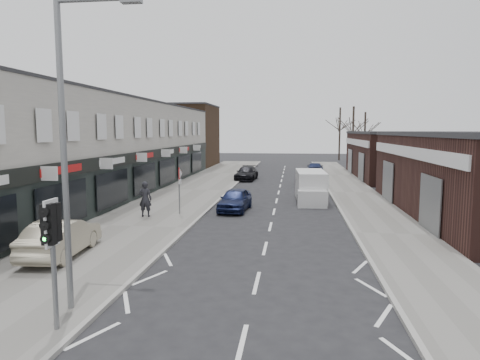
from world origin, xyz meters
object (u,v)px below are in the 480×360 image
(warning_sign, at_px, (180,177))
(parked_car_right_b, at_px, (306,179))
(street_lamp, at_px, (70,137))
(traffic_light, at_px, (52,234))
(parked_car_right_c, at_px, (315,168))
(pedestrian, at_px, (145,199))
(parked_car_right_a, at_px, (306,178))
(white_van, at_px, (311,187))
(parked_car_left_b, at_px, (247,173))
(parked_car_left_a, at_px, (235,200))
(sedan_on_pavement, at_px, (61,237))

(warning_sign, height_order, parked_car_right_b, warning_sign)
(street_lamp, bearing_deg, traffic_light, -84.12)
(street_lamp, bearing_deg, warning_sign, 92.84)
(warning_sign, xyz_separation_m, parked_car_right_c, (8.66, 24.71, -1.57))
(street_lamp, height_order, parked_car_right_c, street_lamp)
(pedestrian, distance_m, parked_car_right_a, 17.90)
(white_van, bearing_deg, parked_car_right_c, 83.79)
(parked_car_left_b, distance_m, parked_car_right_c, 9.55)
(parked_car_left_a, relative_size, parked_car_right_b, 1.04)
(sedan_on_pavement, bearing_deg, white_van, -128.37)
(traffic_light, relative_size, pedestrian, 1.60)
(warning_sign, bearing_deg, traffic_light, -86.90)
(white_van, xyz_separation_m, parked_car_right_b, (-0.11, 7.71, -0.32))
(sedan_on_pavement, xyz_separation_m, parked_car_right_b, (9.67, 22.19, -0.17))
(parked_car_left_b, relative_size, parked_car_right_b, 1.19)
(pedestrian, distance_m, parked_car_left_b, 19.32)
(traffic_light, height_order, white_van, traffic_light)
(sedan_on_pavement, bearing_deg, traffic_light, 114.15)
(warning_sign, xyz_separation_m, parked_car_left_b, (1.76, 18.11, -1.55))
(traffic_light, bearing_deg, parked_car_right_a, 76.99)
(parked_car_right_b, bearing_deg, parked_car_right_c, -102.35)
(street_lamp, relative_size, parked_car_left_b, 1.77)
(sedan_on_pavement, relative_size, parked_car_right_c, 0.97)
(traffic_light, distance_m, street_lamp, 2.52)
(pedestrian, xyz_separation_m, parked_car_left_b, (3.47, 19.00, -0.43))
(white_van, xyz_separation_m, parked_car_left_a, (-4.64, -4.08, -0.30))
(parked_car_left_b, distance_m, parked_car_right_a, 6.64)
(sedan_on_pavement, bearing_deg, parked_car_right_b, -117.89)
(warning_sign, distance_m, sedan_on_pavement, 8.78)
(pedestrian, bearing_deg, parked_car_right_c, -113.64)
(traffic_light, relative_size, parked_car_right_a, 0.76)
(street_lamp, height_order, sedan_on_pavement, street_lamp)
(pedestrian, relative_size, parked_car_right_b, 0.51)
(warning_sign, relative_size, pedestrian, 1.40)
(parked_car_left_a, relative_size, parked_car_right_c, 0.90)
(street_lamp, distance_m, pedestrian, 12.64)
(street_lamp, height_order, parked_car_left_a, street_lamp)
(white_van, bearing_deg, sedan_on_pavement, -126.55)
(traffic_light, distance_m, parked_car_right_a, 29.36)
(parked_car_left_a, distance_m, parked_car_left_b, 16.10)
(white_van, relative_size, parked_car_right_a, 1.31)
(traffic_light, bearing_deg, warning_sign, 93.10)
(traffic_light, height_order, warning_sign, traffic_light)
(parked_car_left_a, bearing_deg, street_lamp, -93.98)
(white_van, bearing_deg, parked_car_left_a, -141.22)
(white_van, relative_size, parked_car_left_a, 1.35)
(parked_car_left_b, xyz_separation_m, parked_car_right_b, (5.60, -4.28, -0.01))
(parked_car_left_b, bearing_deg, parked_car_left_a, -82.43)
(sedan_on_pavement, bearing_deg, parked_car_left_b, -103.09)
(sedan_on_pavement, xyz_separation_m, parked_car_right_c, (10.97, 33.07, -0.18))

